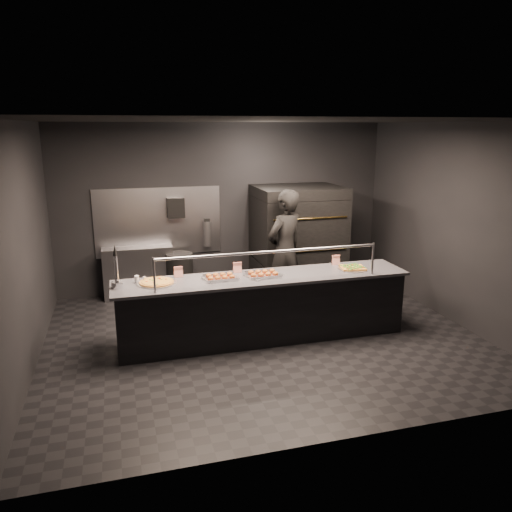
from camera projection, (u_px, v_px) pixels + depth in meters
name	position (u px, v px, depth m)	size (l,w,h in m)	color
room	(261.00, 235.00, 6.78)	(6.04, 6.00, 3.00)	black
service_counter	(263.00, 307.00, 7.00)	(4.10, 0.78, 1.37)	black
pizza_oven	(297.00, 239.00, 8.96)	(1.50, 1.23, 1.91)	black
prep_shelf	(139.00, 272.00, 8.75)	(1.20, 0.35, 0.90)	#99999E
towel_dispenser	(176.00, 208.00, 8.72)	(0.30, 0.20, 0.35)	black
fire_extinguisher	(207.00, 233.00, 9.00)	(0.14, 0.14, 0.51)	#B2B2B7
beer_tap	(117.00, 276.00, 6.34)	(0.15, 0.21, 0.57)	silver
round_pizza	(157.00, 282.00, 6.57)	(0.52, 0.52, 0.03)	silver
slider_tray_a	(220.00, 277.00, 6.76)	(0.50, 0.42, 0.07)	silver
slider_tray_b	(263.00, 274.00, 6.90)	(0.54, 0.47, 0.07)	silver
square_pizza	(353.00, 268.00, 7.23)	(0.43, 0.43, 0.05)	silver
condiment_jar	(139.00, 279.00, 6.59)	(0.15, 0.06, 0.10)	silver
tent_cards	(253.00, 266.00, 7.11)	(2.47, 0.04, 0.15)	white
trash_bin	(180.00, 275.00, 8.78)	(0.47, 0.47, 0.78)	black
worker	(285.00, 251.00, 8.04)	(0.72, 0.47, 1.97)	black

